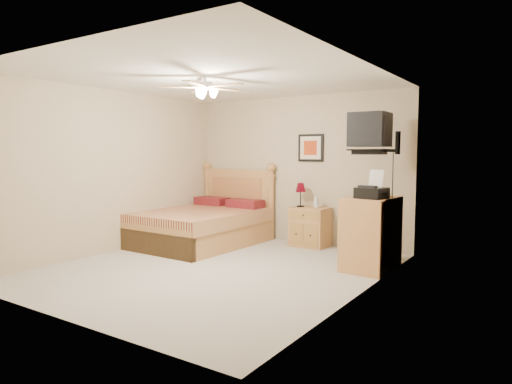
{
  "coord_description": "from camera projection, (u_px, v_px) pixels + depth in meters",
  "views": [
    {
      "loc": [
        3.73,
        -4.69,
        1.55
      ],
      "look_at": [
        0.04,
        0.9,
        0.96
      ],
      "focal_mm": 32.0,
      "sensor_mm": 36.0,
      "label": 1
    }
  ],
  "objects": [
    {
      "name": "magazine_lower",
      "position": [
        373.0,
        195.0,
        6.21
      ],
      "size": [
        0.29,
        0.33,
        0.03
      ],
      "primitive_type": "imported",
      "rotation": [
        0.0,
        0.0,
        -0.36
      ],
      "color": "beige",
      "rests_on": "dresser"
    },
    {
      "name": "wall_tv",
      "position": [
        381.0,
        132.0,
        6.08
      ],
      "size": [
        0.56,
        0.46,
        0.58
      ],
      "primitive_type": null,
      "color": "black",
      "rests_on": "wall_right"
    },
    {
      "name": "fax_machine",
      "position": [
        372.0,
        184.0,
        5.81
      ],
      "size": [
        0.4,
        0.42,
        0.36
      ],
      "primitive_type": null,
      "rotation": [
        0.0,
        0.0,
        -0.16
      ],
      "color": "black",
      "rests_on": "dresser"
    },
    {
      "name": "wall_right",
      "position": [
        362.0,
        180.0,
        4.88
      ],
      "size": [
        0.04,
        4.5,
        2.5
      ],
      "primitive_type": "cube",
      "color": "tan",
      "rests_on": "ground"
    },
    {
      "name": "ceiling",
      "position": [
        215.0,
        78.0,
        5.86
      ],
      "size": [
        4.0,
        4.5,
        0.04
      ],
      "primitive_type": "cube",
      "color": "white",
      "rests_on": "ground"
    },
    {
      "name": "lotion_bottle",
      "position": [
        316.0,
        201.0,
        7.43
      ],
      "size": [
        0.12,
        0.12,
        0.24
      ],
      "primitive_type": "imported",
      "rotation": [
        0.0,
        0.0,
        0.4
      ],
      "color": "silver",
      "rests_on": "nightstand"
    },
    {
      "name": "magazine_upper",
      "position": [
        373.0,
        193.0,
        6.22
      ],
      "size": [
        0.24,
        0.28,
        0.02
      ],
      "primitive_type": "imported",
      "rotation": [
        0.0,
        0.0,
        0.32
      ],
      "color": "gray",
      "rests_on": "magazine_lower"
    },
    {
      "name": "bed",
      "position": [
        199.0,
        204.0,
        7.63
      ],
      "size": [
        1.67,
        2.15,
        1.37
      ],
      "primitive_type": null,
      "rotation": [
        0.0,
        0.0,
        -0.03
      ],
      "color": "#A76638",
      "rests_on": "ground"
    },
    {
      "name": "table_lamp",
      "position": [
        301.0,
        195.0,
        7.58
      ],
      "size": [
        0.25,
        0.25,
        0.4
      ],
      "primitive_type": null,
      "rotation": [
        0.0,
        0.0,
        -0.16
      ],
      "color": "#540210",
      "rests_on": "nightstand"
    },
    {
      "name": "floor",
      "position": [
        216.0,
        268.0,
        6.08
      ],
      "size": [
        4.5,
        4.5,
        0.0
      ],
      "primitive_type": "plane",
      "color": "#AAA499",
      "rests_on": "ground"
    },
    {
      "name": "dresser",
      "position": [
        371.0,
        234.0,
        6.0
      ],
      "size": [
        0.6,
        0.84,
        0.96
      ],
      "primitive_type": "cube",
      "rotation": [
        0.0,
        0.0,
        -0.05
      ],
      "color": "#C57B4C",
      "rests_on": "ground"
    },
    {
      "name": "framed_picture",
      "position": [
        311.0,
        148.0,
        7.65
      ],
      "size": [
        0.46,
        0.04,
        0.46
      ],
      "primitive_type": "cube",
      "color": "black",
      "rests_on": "wall_back"
    },
    {
      "name": "wall_back",
      "position": [
        297.0,
        170.0,
        7.84
      ],
      "size": [
        4.0,
        0.04,
        2.5
      ],
      "primitive_type": "cube",
      "color": "tan",
      "rests_on": "ground"
    },
    {
      "name": "wall_front",
      "position": [
        60.0,
        185.0,
        4.1
      ],
      "size": [
        4.0,
        0.04,
        2.5
      ],
      "primitive_type": "cube",
      "color": "tan",
      "rests_on": "ground"
    },
    {
      "name": "nightstand",
      "position": [
        310.0,
        227.0,
        7.51
      ],
      "size": [
        0.6,
        0.45,
        0.64
      ],
      "primitive_type": "cube",
      "rotation": [
        0.0,
        0.0,
        -0.02
      ],
      "color": "#B38648",
      "rests_on": "ground"
    },
    {
      "name": "ceiling_fan",
      "position": [
        205.0,
        87.0,
        5.71
      ],
      "size": [
        1.14,
        1.14,
        0.28
      ],
      "primitive_type": null,
      "color": "white",
      "rests_on": "ceiling"
    },
    {
      "name": "wall_left",
      "position": [
        114.0,
        171.0,
        7.07
      ],
      "size": [
        0.04,
        4.5,
        2.5
      ],
      "primitive_type": "cube",
      "color": "tan",
      "rests_on": "ground"
    }
  ]
}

